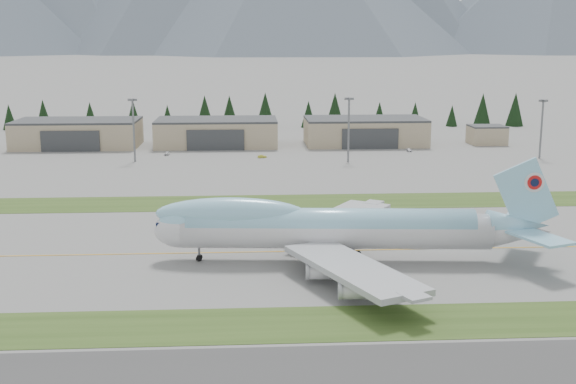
{
  "coord_description": "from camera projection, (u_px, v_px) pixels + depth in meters",
  "views": [
    {
      "loc": [
        -3.15,
        -139.48,
        41.86
      ],
      "look_at": [
        6.15,
        20.16,
        8.0
      ],
      "focal_mm": 45.0,
      "sensor_mm": 36.0,
      "label": 1
    }
  ],
  "objects": [
    {
      "name": "control_shed",
      "position": [
        487.0,
        135.0,
        294.24
      ],
      "size": [
        14.0,
        12.0,
        7.6
      ],
      "color": "tan",
      "rests_on": "ground"
    },
    {
      "name": "floodlight_masts",
      "position": [
        255.0,
        118.0,
        249.07
      ],
      "size": [
        195.8,
        7.94,
        22.33
      ],
      "color": "slate",
      "rests_on": "ground"
    },
    {
      "name": "hangar_left",
      "position": [
        78.0,
        133.0,
        286.37
      ],
      "size": [
        48.0,
        26.6,
        10.8
      ],
      "color": "tan",
      "rests_on": "ground"
    },
    {
      "name": "conifer_belt",
      "position": [
        275.0,
        112.0,
        350.82
      ],
      "size": [
        270.94,
        14.74,
        16.74
      ],
      "color": "black",
      "rests_on": "ground"
    },
    {
      "name": "ground",
      "position": [
        263.0,
        252.0,
        145.07
      ],
      "size": [
        7000.0,
        7000.0,
        0.0
      ],
      "primitive_type": "plane",
      "color": "slate",
      "rests_on": "ground"
    },
    {
      "name": "service_vehicle_a",
      "position": [
        167.0,
        155.0,
        266.86
      ],
      "size": [
        1.82,
        3.82,
        1.26
      ],
      "primitive_type": "imported",
      "rotation": [
        0.0,
        0.0,
        -0.09
      ],
      "color": "silver",
      "rests_on": "ground"
    },
    {
      "name": "service_vehicle_c",
      "position": [
        409.0,
        152.0,
        275.08
      ],
      "size": [
        1.79,
        3.85,
        1.09
      ],
      "primitive_type": "imported",
      "rotation": [
        0.0,
        0.0,
        0.07
      ],
      "color": "silver",
      "rests_on": "ground"
    },
    {
      "name": "grass_strip_far",
      "position": [
        259.0,
        203.0,
        189.02
      ],
      "size": [
        400.0,
        18.0,
        0.08
      ],
      "primitive_type": "cube",
      "color": "#314B1A",
      "rests_on": "ground"
    },
    {
      "name": "grass_strip_near",
      "position": [
        270.0,
        325.0,
        107.96
      ],
      "size": [
        400.0,
        14.0,
        0.08
      ],
      "primitive_type": "cube",
      "color": "#314B1A",
      "rests_on": "ground"
    },
    {
      "name": "service_vehicle_b",
      "position": [
        262.0,
        158.0,
        260.31
      ],
      "size": [
        3.4,
        1.74,
        1.07
      ],
      "primitive_type": "imported",
      "rotation": [
        0.0,
        0.0,
        1.77
      ],
      "color": "gold",
      "rests_on": "ground"
    },
    {
      "name": "hangar_right",
      "position": [
        365.0,
        131.0,
        292.91
      ],
      "size": [
        48.0,
        26.6,
        10.8
      ],
      "color": "tan",
      "rests_on": "ground"
    },
    {
      "name": "taxiway_line_main",
      "position": [
        263.0,
        252.0,
        145.07
      ],
      "size": [
        400.0,
        0.4,
        0.02
      ],
      "primitive_type": "cube",
      "color": "orange",
      "rests_on": "ground"
    },
    {
      "name": "boeing_747_freighter",
      "position": [
        332.0,
        227.0,
        137.47
      ],
      "size": [
        77.74,
        66.95,
        20.48
      ],
      "rotation": [
        0.0,
        0.0,
        -0.08
      ],
      "color": "silver",
      "rests_on": "ground"
    },
    {
      "name": "hangar_center",
      "position": [
        217.0,
        132.0,
        289.5
      ],
      "size": [
        48.0,
        26.6,
        10.8
      ],
      "color": "tan",
      "rests_on": "ground"
    }
  ]
}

